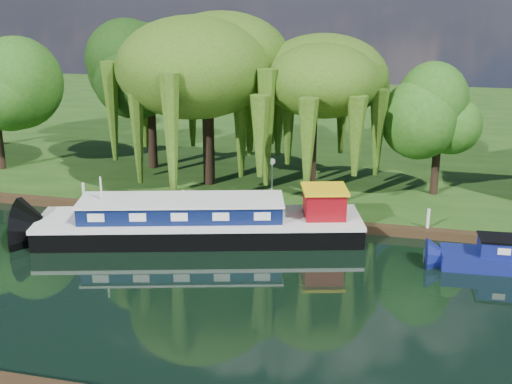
# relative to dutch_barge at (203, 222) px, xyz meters

# --- Properties ---
(ground) EXTENTS (120.00, 120.00, 0.00)m
(ground) POSITION_rel_dutch_barge_xyz_m (1.91, -5.46, -0.84)
(ground) COLOR black
(far_bank) EXTENTS (120.00, 52.00, 0.45)m
(far_bank) POSITION_rel_dutch_barge_xyz_m (1.91, 28.54, -0.61)
(far_bank) COLOR #1D3E10
(far_bank) RESTS_ON ground
(dutch_barge) EXTENTS (16.38, 7.68, 3.38)m
(dutch_barge) POSITION_rel_dutch_barge_xyz_m (0.00, 0.00, 0.00)
(dutch_barge) COLOR black
(dutch_barge) RESTS_ON ground
(red_dinghy) EXTENTS (3.04, 2.42, 0.56)m
(red_dinghy) POSITION_rel_dutch_barge_xyz_m (-4.67, -0.40, -0.84)
(red_dinghy) COLOR maroon
(red_dinghy) RESTS_ON ground
(willow_left) EXTENTS (8.16, 8.16, 9.78)m
(willow_left) POSITION_rel_dutch_barge_xyz_m (-2.13, 7.75, 6.72)
(willow_left) COLOR black
(willow_left) RESTS_ON far_bank
(willow_right) EXTENTS (6.72, 6.72, 8.19)m
(willow_right) POSITION_rel_dutch_barge_xyz_m (4.09, 7.95, 5.59)
(willow_right) COLOR black
(willow_right) RESTS_ON far_bank
(tree_far_mid) EXTENTS (5.42, 5.42, 8.87)m
(tree_far_mid) POSITION_rel_dutch_barge_xyz_m (-6.96, 10.45, 5.72)
(tree_far_mid) COLOR black
(tree_far_mid) RESTS_ON far_bank
(tree_far_right) EXTENTS (4.00, 4.00, 6.55)m
(tree_far_right) POSITION_rel_dutch_barge_xyz_m (11.30, 8.89, 4.14)
(tree_far_right) COLOR black
(tree_far_right) RESTS_ON far_bank
(lamppost) EXTENTS (0.36, 0.36, 2.56)m
(lamppost) POSITION_rel_dutch_barge_xyz_m (2.41, 5.04, 1.58)
(lamppost) COLOR silver
(lamppost) RESTS_ON far_bank
(mooring_posts) EXTENTS (19.16, 0.16, 1.00)m
(mooring_posts) POSITION_rel_dutch_barge_xyz_m (1.41, 2.94, 0.11)
(mooring_posts) COLOR silver
(mooring_posts) RESTS_ON far_bank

